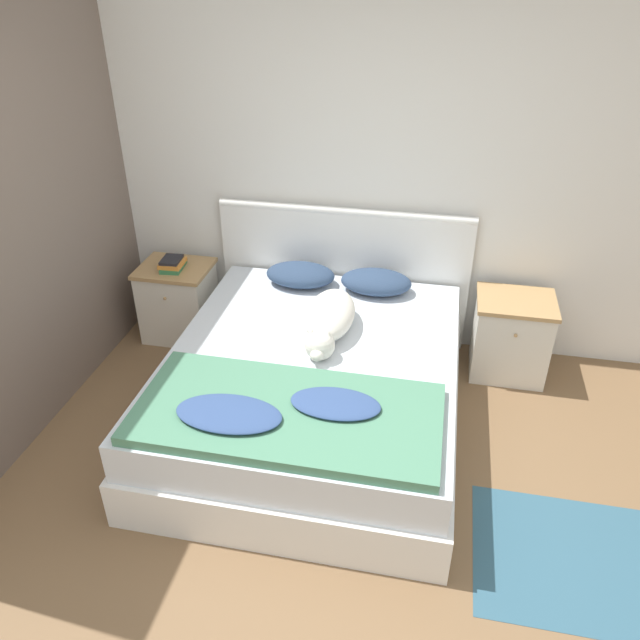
{
  "coord_description": "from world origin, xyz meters",
  "views": [
    {
      "loc": [
        0.58,
        -2.0,
        2.62
      ],
      "look_at": [
        -0.08,
        1.21,
        0.63
      ],
      "focal_mm": 35.0,
      "sensor_mm": 36.0,
      "label": 1
    }
  ],
  "objects_px": {
    "bed": "(313,388)",
    "dog": "(329,319)",
    "nightstand_left": "(179,301)",
    "book_stack": "(173,264)",
    "nightstand_right": "(510,336)",
    "pillow_right": "(376,282)",
    "pillow_left": "(300,275)"
  },
  "relations": [
    {
      "from": "bed",
      "to": "dog",
      "type": "relative_size",
      "value": 2.55
    },
    {
      "from": "nightstand_left",
      "to": "dog",
      "type": "relative_size",
      "value": 0.71
    },
    {
      "from": "dog",
      "to": "book_stack",
      "type": "bearing_deg",
      "value": 156.46
    },
    {
      "from": "nightstand_left",
      "to": "nightstand_right",
      "type": "bearing_deg",
      "value": 0.0
    },
    {
      "from": "nightstand_left",
      "to": "book_stack",
      "type": "bearing_deg",
      "value": -78.99
    },
    {
      "from": "nightstand_left",
      "to": "nightstand_right",
      "type": "height_order",
      "value": "same"
    },
    {
      "from": "pillow_right",
      "to": "book_stack",
      "type": "height_order",
      "value": "pillow_right"
    },
    {
      "from": "nightstand_left",
      "to": "dog",
      "type": "height_order",
      "value": "dog"
    },
    {
      "from": "nightstand_left",
      "to": "book_stack",
      "type": "relative_size",
      "value": 2.52
    },
    {
      "from": "nightstand_left",
      "to": "pillow_left",
      "type": "xyz_separation_m",
      "value": [
        0.95,
        0.01,
        0.32
      ]
    },
    {
      "from": "nightstand_left",
      "to": "pillow_left",
      "type": "bearing_deg",
      "value": 0.83
    },
    {
      "from": "pillow_right",
      "to": "dog",
      "type": "relative_size",
      "value": 0.6
    },
    {
      "from": "bed",
      "to": "book_stack",
      "type": "xyz_separation_m",
      "value": [
        -1.21,
        0.78,
        0.36
      ]
    },
    {
      "from": "nightstand_left",
      "to": "book_stack",
      "type": "distance_m",
      "value": 0.33
    },
    {
      "from": "pillow_right",
      "to": "book_stack",
      "type": "relative_size",
      "value": 2.12
    },
    {
      "from": "bed",
      "to": "dog",
      "type": "bearing_deg",
      "value": 77.35
    },
    {
      "from": "pillow_right",
      "to": "book_stack",
      "type": "xyz_separation_m",
      "value": [
        -1.48,
        -0.04,
        0.01
      ]
    },
    {
      "from": "bed",
      "to": "pillow_left",
      "type": "bearing_deg",
      "value": 108.02
    },
    {
      "from": "nightstand_right",
      "to": "book_stack",
      "type": "bearing_deg",
      "value": -179.34
    },
    {
      "from": "nightstand_left",
      "to": "bed",
      "type": "bearing_deg",
      "value": -33.71
    },
    {
      "from": "pillow_left",
      "to": "dog",
      "type": "xyz_separation_m",
      "value": [
        0.32,
        -0.59,
        0.03
      ]
    },
    {
      "from": "nightstand_left",
      "to": "pillow_right",
      "type": "height_order",
      "value": "pillow_right"
    },
    {
      "from": "pillow_left",
      "to": "dog",
      "type": "relative_size",
      "value": 0.6
    },
    {
      "from": "bed",
      "to": "nightstand_left",
      "type": "distance_m",
      "value": 1.47
    },
    {
      "from": "nightstand_right",
      "to": "pillow_right",
      "type": "xyz_separation_m",
      "value": [
        -0.95,
        0.01,
        0.32
      ]
    },
    {
      "from": "nightstand_right",
      "to": "pillow_right",
      "type": "height_order",
      "value": "pillow_right"
    },
    {
      "from": "nightstand_right",
      "to": "dog",
      "type": "bearing_deg",
      "value": -153.59
    },
    {
      "from": "pillow_left",
      "to": "dog",
      "type": "height_order",
      "value": "dog"
    },
    {
      "from": "nightstand_left",
      "to": "pillow_right",
      "type": "relative_size",
      "value": 1.19
    },
    {
      "from": "book_stack",
      "to": "nightstand_right",
      "type": "bearing_deg",
      "value": 0.66
    },
    {
      "from": "pillow_left",
      "to": "book_stack",
      "type": "bearing_deg",
      "value": -177.47
    },
    {
      "from": "nightstand_right",
      "to": "dog",
      "type": "height_order",
      "value": "dog"
    }
  ]
}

